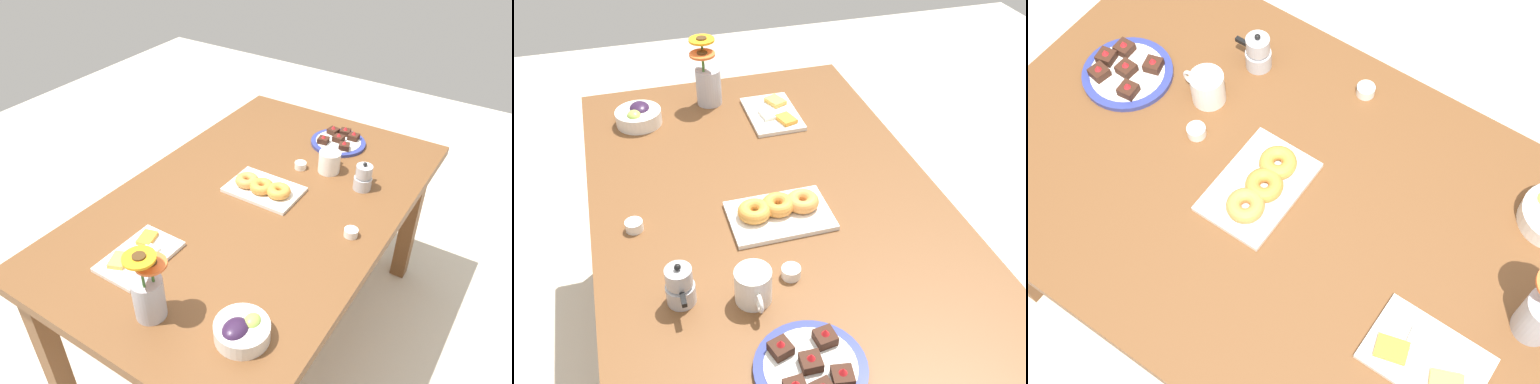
% 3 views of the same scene
% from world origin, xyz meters
% --- Properties ---
extents(ground_plane, '(6.00, 6.00, 0.00)m').
position_xyz_m(ground_plane, '(0.00, 0.00, 0.00)').
color(ground_plane, beige).
extents(dining_table, '(1.60, 1.00, 0.74)m').
position_xyz_m(dining_table, '(0.00, 0.00, 0.65)').
color(dining_table, brown).
rests_on(dining_table, ground_plane).
extents(coffee_mug, '(0.12, 0.09, 0.09)m').
position_xyz_m(coffee_mug, '(0.33, -0.14, 0.79)').
color(coffee_mug, white).
rests_on(coffee_mug, dining_table).
extents(grape_bowl, '(0.16, 0.16, 0.07)m').
position_xyz_m(grape_bowl, '(-0.55, -0.31, 0.77)').
color(grape_bowl, white).
rests_on(grape_bowl, dining_table).
extents(cheese_platter, '(0.26, 0.17, 0.03)m').
position_xyz_m(cheese_platter, '(-0.47, 0.15, 0.75)').
color(cheese_platter, white).
rests_on(cheese_platter, dining_table).
extents(croissant_platter, '(0.19, 0.28, 0.05)m').
position_xyz_m(croissant_platter, '(0.06, 0.01, 0.76)').
color(croissant_platter, white).
rests_on(croissant_platter, dining_table).
extents(jam_cup_honey, '(0.05, 0.05, 0.03)m').
position_xyz_m(jam_cup_honey, '(0.01, -0.38, 0.76)').
color(jam_cup_honey, white).
rests_on(jam_cup_honey, dining_table).
extents(jam_cup_berry, '(0.05, 0.05, 0.03)m').
position_xyz_m(jam_cup_berry, '(0.29, -0.03, 0.76)').
color(jam_cup_berry, white).
rests_on(jam_cup_berry, dining_table).
extents(dessert_plate, '(0.24, 0.24, 0.05)m').
position_xyz_m(dessert_plate, '(0.56, -0.07, 0.75)').
color(dessert_plate, navy).
rests_on(dessert_plate, dining_table).
extents(flower_vase, '(0.12, 0.11, 0.25)m').
position_xyz_m(flower_vase, '(-0.62, -0.05, 0.83)').
color(flower_vase, '#B2B2BC').
rests_on(flower_vase, dining_table).
extents(moka_pot, '(0.11, 0.07, 0.12)m').
position_xyz_m(moka_pot, '(0.29, -0.30, 0.79)').
color(moka_pot, '#B7B7BC').
rests_on(moka_pot, dining_table).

